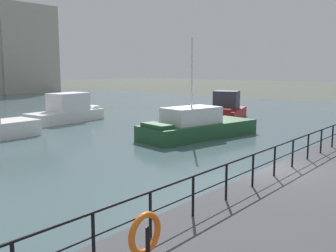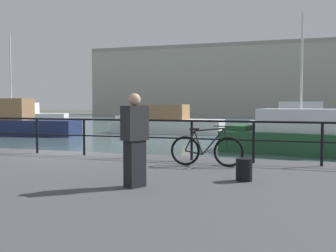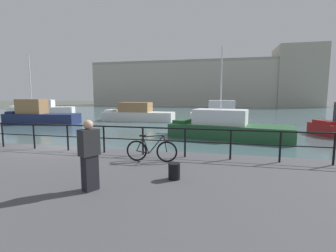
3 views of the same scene
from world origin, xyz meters
name	(u,v)px [view 1 (image 1 of 3)]	position (x,y,z in m)	size (l,w,h in m)	color
ground_plane	(265,187)	(0.00, 0.00, 0.00)	(240.00, 240.00, 0.00)	#4C5147
moored_blue_motorboat	(226,109)	(16.71, 11.77, 0.85)	(6.37, 4.37, 2.50)	maroon
moored_red_daysailer	(67,111)	(6.50, 21.26, 0.95)	(6.99, 2.94, 2.43)	white
moored_small_launch	(196,126)	(7.19, 8.30, 0.76)	(8.73, 4.47, 6.43)	#23512D
quay_railing	(275,155)	(-0.89, -0.75, 1.51)	(26.02, 0.07, 1.08)	black
life_ring_stand	(145,236)	(-9.01, -2.11, 1.75)	(0.75, 0.16, 1.40)	black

